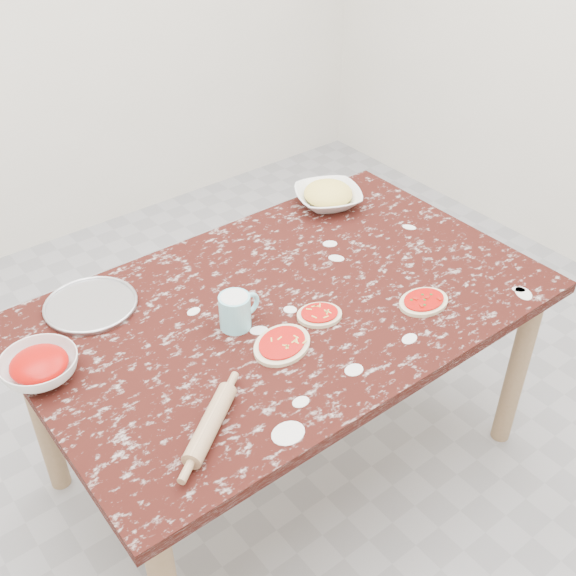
{
  "coord_description": "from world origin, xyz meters",
  "views": [
    {
      "loc": [
        -1.06,
        -1.36,
        2.09
      ],
      "look_at": [
        0.0,
        0.0,
        0.8
      ],
      "focal_mm": 43.52,
      "sensor_mm": 36.0,
      "label": 1
    }
  ],
  "objects_px": {
    "worktable": "(288,321)",
    "rolling_pin": "(210,424)",
    "pizza_tray": "(91,306)",
    "cheese_bowl": "(328,198)",
    "flour_mug": "(236,310)",
    "sauce_bowl": "(40,368)"
  },
  "relations": [
    {
      "from": "worktable",
      "to": "rolling_pin",
      "type": "distance_m",
      "value": 0.58
    },
    {
      "from": "pizza_tray",
      "to": "cheese_bowl",
      "type": "relative_size",
      "value": 1.14
    },
    {
      "from": "worktable",
      "to": "pizza_tray",
      "type": "distance_m",
      "value": 0.62
    },
    {
      "from": "pizza_tray",
      "to": "flour_mug",
      "type": "bearing_deg",
      "value": -48.87
    },
    {
      "from": "cheese_bowl",
      "to": "rolling_pin",
      "type": "relative_size",
      "value": 0.98
    },
    {
      "from": "sauce_bowl",
      "to": "rolling_pin",
      "type": "xyz_separation_m",
      "value": [
        0.26,
        -0.45,
        -0.01
      ]
    },
    {
      "from": "worktable",
      "to": "pizza_tray",
      "type": "relative_size",
      "value": 5.71
    },
    {
      "from": "worktable",
      "to": "flour_mug",
      "type": "bearing_deg",
      "value": -179.88
    },
    {
      "from": "worktable",
      "to": "sauce_bowl",
      "type": "distance_m",
      "value": 0.76
    },
    {
      "from": "pizza_tray",
      "to": "cheese_bowl",
      "type": "height_order",
      "value": "cheese_bowl"
    },
    {
      "from": "pizza_tray",
      "to": "sauce_bowl",
      "type": "relative_size",
      "value": 1.33
    },
    {
      "from": "worktable",
      "to": "cheese_bowl",
      "type": "distance_m",
      "value": 0.63
    },
    {
      "from": "flour_mug",
      "to": "rolling_pin",
      "type": "xyz_separation_m",
      "value": [
        -0.29,
        -0.3,
        -0.03
      ]
    },
    {
      "from": "sauce_bowl",
      "to": "flour_mug",
      "type": "bearing_deg",
      "value": -15.04
    },
    {
      "from": "sauce_bowl",
      "to": "flour_mug",
      "type": "relative_size",
      "value": 1.5
    },
    {
      "from": "sauce_bowl",
      "to": "pizza_tray",
      "type": "bearing_deg",
      "value": 40.38
    },
    {
      "from": "sauce_bowl",
      "to": "cheese_bowl",
      "type": "xyz_separation_m",
      "value": [
        1.23,
        0.23,
        -0.0
      ]
    },
    {
      "from": "worktable",
      "to": "rolling_pin",
      "type": "xyz_separation_m",
      "value": [
        -0.48,
        -0.3,
        0.11
      ]
    },
    {
      "from": "worktable",
      "to": "flour_mug",
      "type": "distance_m",
      "value": 0.24
    },
    {
      "from": "sauce_bowl",
      "to": "rolling_pin",
      "type": "height_order",
      "value": "sauce_bowl"
    },
    {
      "from": "pizza_tray",
      "to": "cheese_bowl",
      "type": "distance_m",
      "value": 0.99
    },
    {
      "from": "sauce_bowl",
      "to": "flour_mug",
      "type": "xyz_separation_m",
      "value": [
        0.55,
        -0.15,
        0.02
      ]
    }
  ]
}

